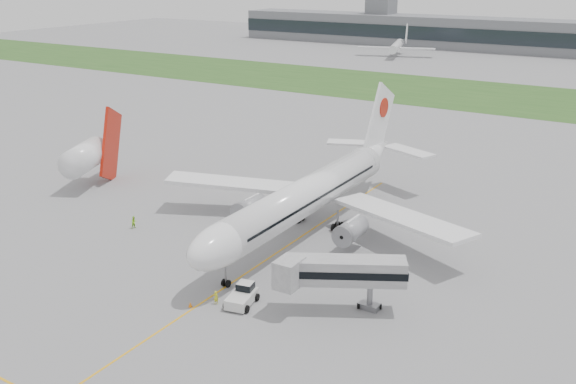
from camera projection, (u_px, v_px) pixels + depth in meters
The scene contains 14 objects.
ground at pixel (293, 242), 86.95m from camera, with size 600.00×600.00×0.00m, color gray.
apron_markings at pixel (273, 256), 82.93m from camera, with size 70.00×70.00×0.04m, color orange, non-canonical shape.
grass_strip at pixel (509, 98), 183.43m from camera, with size 600.00×50.00×0.02m, color #274D1D.
terminal_building at pixel (575, 39), 269.45m from camera, with size 320.00×22.30×14.00m.
control_tower at pixel (380, 43), 317.96m from camera, with size 12.00×12.00×56.00m, color slate, non-canonical shape.
airliner at pixel (311, 193), 89.00m from camera, with size 48.13×53.95×17.88m.
pushback_tug at pixel (243, 295), 70.85m from camera, with size 3.53×4.61×2.16m.
jet_bridge at pixel (337, 272), 68.09m from camera, with size 12.82×9.61×6.34m.
safety_cone_left at pixel (190, 304), 70.31m from camera, with size 0.44×0.44×0.60m, color orange.
safety_cone_right at pixel (228, 299), 71.45m from camera, with size 0.39×0.39×0.54m, color orange.
ground_crew_near at pixel (216, 297), 70.78m from camera, with size 0.58×0.38×1.59m, color yellow.
ground_crew_far at pixel (134, 222), 91.45m from camera, with size 0.87×0.68×1.80m, color #90D924.
neighbor_aircraft at pixel (88, 155), 107.88m from camera, with size 8.31×16.62×13.53m.
distant_aircraft_left at pixel (396, 56), 269.28m from camera, with size 32.08×28.31×12.27m, color white, non-canonical shape.
Camera 1 is at (41.27, -68.31, 35.20)m, focal length 40.00 mm.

